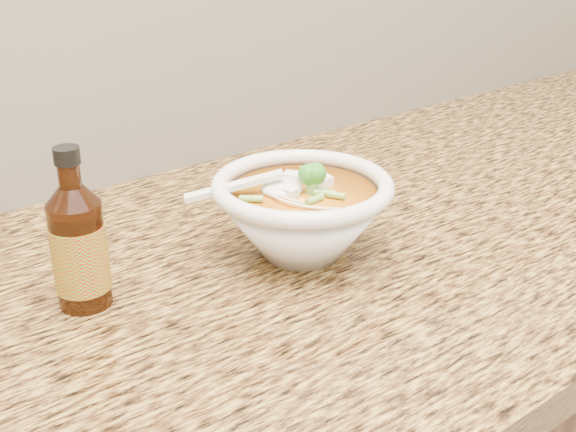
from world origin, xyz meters
TOP-DOWN VIEW (x-y plane):
  - counter_slab at (0.00, 1.68)m, footprint 4.00×0.68m
  - soup_bowl at (0.17, 1.66)m, footprint 0.22×0.20m
  - hot_sauce_bottle at (-0.07, 1.71)m, footprint 0.06×0.06m

SIDE VIEW (x-z plane):
  - counter_slab at x=0.00m, z-range 0.86..0.90m
  - soup_bowl at x=0.17m, z-range 0.89..1.00m
  - hot_sauce_bottle at x=-0.07m, z-range 0.88..1.04m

